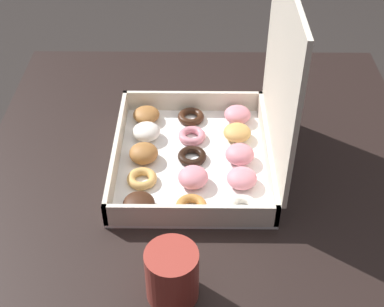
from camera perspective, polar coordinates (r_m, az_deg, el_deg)
The scene contains 3 objects.
dining_table at distance 1.06m, azimuth 1.10°, elevation -7.17°, with size 0.94×0.84×0.70m.
donut_box at distance 0.97m, azimuth 2.46°, elevation 2.08°, with size 0.34×0.30×0.35m.
coffee_mug at distance 0.78m, azimuth -2.15°, elevation -12.70°, with size 0.08×0.08×0.09m.
Camera 1 is at (0.71, -0.01, 1.37)m, focal length 50.00 mm.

